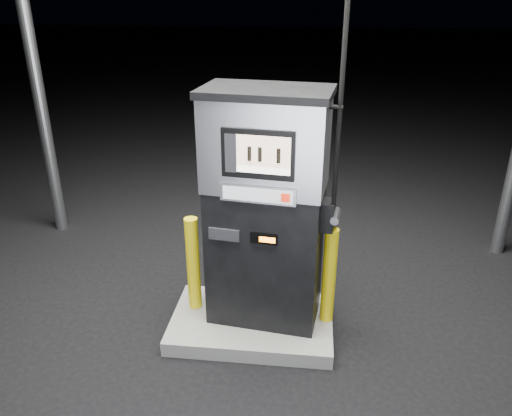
# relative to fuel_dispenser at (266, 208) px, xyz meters

# --- Properties ---
(ground) EXTENTS (80.00, 80.00, 0.00)m
(ground) POSITION_rel_fuel_dispenser_xyz_m (-0.12, -0.10, -1.31)
(ground) COLOR black
(ground) RESTS_ON ground
(pump_island) EXTENTS (1.60, 1.00, 0.15)m
(pump_island) POSITION_rel_fuel_dispenser_xyz_m (-0.12, -0.10, -1.24)
(pump_island) COLOR #62625E
(pump_island) RESTS_ON ground
(fuel_dispenser) EXTENTS (1.28, 0.80, 4.70)m
(fuel_dispenser) POSITION_rel_fuel_dispenser_xyz_m (0.00, 0.00, 0.00)
(fuel_dispenser) COLOR black
(fuel_dispenser) RESTS_ON pump_island
(bollard_left) EXTENTS (0.15, 0.15, 1.00)m
(bollard_left) POSITION_rel_fuel_dispenser_xyz_m (-0.73, 0.04, -0.66)
(bollard_left) COLOR yellow
(bollard_left) RESTS_ON pump_island
(bollard_right) EXTENTS (0.15, 0.15, 1.00)m
(bollard_right) POSITION_rel_fuel_dispenser_xyz_m (0.62, -0.02, -0.67)
(bollard_right) COLOR yellow
(bollard_right) RESTS_ON pump_island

